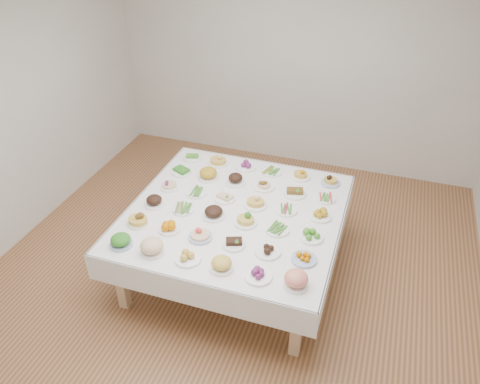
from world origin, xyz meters
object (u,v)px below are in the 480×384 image
(dish_0, at_px, (121,241))
(display_table, at_px, (235,217))
(dish_18, at_px, (169,185))
(dish_35, at_px, (331,180))

(dish_0, bearing_deg, display_table, 45.69)
(dish_0, bearing_deg, dish_18, 90.09)
(display_table, xyz_separation_m, dish_18, (-0.79, 0.17, 0.11))
(display_table, relative_size, dish_35, 10.24)
(dish_0, relative_size, dish_18, 1.03)
(display_table, height_order, dish_18, dish_18)
(display_table, xyz_separation_m, dish_35, (0.80, 0.79, 0.12))
(dish_18, bearing_deg, dish_0, -89.91)
(dish_0, relative_size, dish_35, 1.00)
(dish_18, relative_size, dish_35, 0.98)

